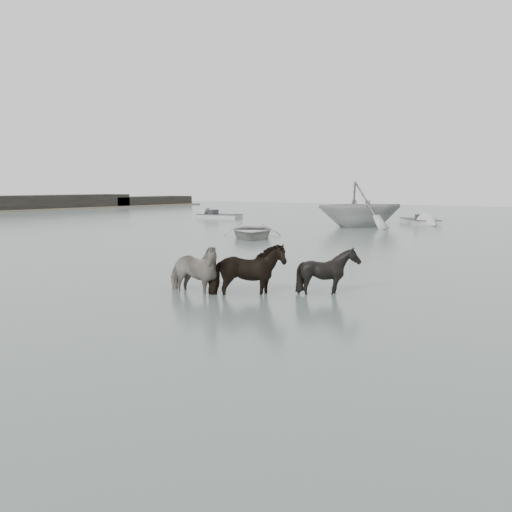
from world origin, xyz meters
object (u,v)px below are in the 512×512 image
Objects in this scene: pony_pinto at (192,263)px; pony_black at (328,266)px; pony_dark at (247,263)px; rowboat_lead at (252,229)px.

pony_black is at bearing -55.61° from pony_pinto.
pony_pinto is 1.32× the size of pony_black.
pony_pinto is 3.53m from pony_black.
pony_pinto is at bearing 131.08° from pony_black.
pony_dark is at bearing -66.88° from pony_pinto.
pony_black is 0.32× the size of rowboat_lead.
rowboat_lead is (-8.12, 13.82, -0.34)m from pony_pinto.
rowboat_lead is at bearing 30.93° from pony_pinto.
pony_black is at bearing -22.43° from pony_dark.
pony_pinto reaches higher than rowboat_lead.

